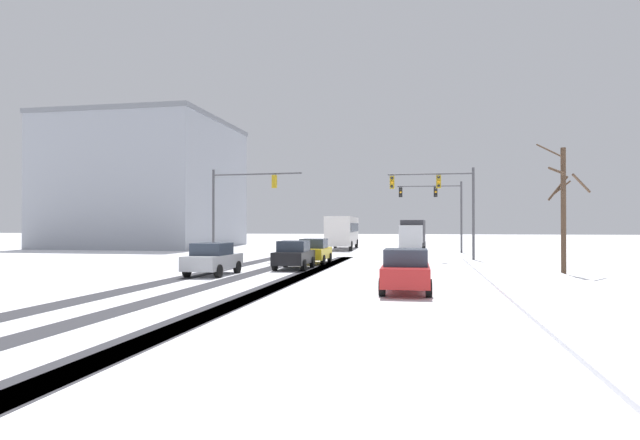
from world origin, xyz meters
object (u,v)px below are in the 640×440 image
(car_red_fourth, at_px, (406,270))
(box_truck_delivery, at_px, (413,234))
(bare_tree_sidewalk_mid, at_px, (564,205))
(car_yellow_cab_lead, at_px, (314,251))
(car_black_second, at_px, (294,255))
(office_building_far_left_block, at_px, (147,184))
(traffic_signal_far_right, at_px, (439,202))
(traffic_signal_near_left, at_px, (238,198))
(bus_oncoming, at_px, (343,230))
(traffic_signal_near_right, at_px, (443,195))
(car_silver_third, at_px, (213,259))

(car_red_fourth, distance_m, box_truck_delivery, 33.82)
(bare_tree_sidewalk_mid, bearing_deg, car_yellow_cab_lead, 159.45)
(car_black_second, xyz_separation_m, office_building_far_left_block, (-24.52, 28.16, 6.51))
(traffic_signal_far_right, xyz_separation_m, car_black_second, (-8.65, -20.45, -3.82))
(office_building_far_left_block, bearing_deg, car_yellow_cab_lead, -43.55)
(traffic_signal_near_left, bearing_deg, car_red_fourth, -52.58)
(car_black_second, relative_size, box_truck_delivery, 0.55)
(car_red_fourth, height_order, bare_tree_sidewalk_mid, bare_tree_sidewalk_mid)
(office_building_far_left_block, bearing_deg, box_truck_delivery, -7.33)
(bus_oncoming, relative_size, office_building_far_left_block, 0.59)
(traffic_signal_near_left, bearing_deg, car_black_second, -48.73)
(traffic_signal_near_right, distance_m, bare_tree_sidewalk_mid, 10.89)
(traffic_signal_far_right, height_order, box_truck_delivery, traffic_signal_far_right)
(traffic_signal_far_right, distance_m, traffic_signal_near_left, 20.02)
(traffic_signal_near_right, distance_m, car_black_second, 12.74)
(car_red_fourth, relative_size, office_building_far_left_block, 0.22)
(traffic_signal_near_left, height_order, car_red_fourth, traffic_signal_near_left)
(bus_oncoming, distance_m, bare_tree_sidewalk_mid, 30.81)
(traffic_signal_near_left, xyz_separation_m, bare_tree_sidewalk_mid, (19.97, -7.13, -0.94))
(car_red_fourth, distance_m, bus_oncoming, 36.48)
(traffic_signal_far_right, xyz_separation_m, bare_tree_sidewalk_mid, (5.62, -21.09, -1.11))
(car_yellow_cab_lead, relative_size, car_silver_third, 1.00)
(car_silver_third, xyz_separation_m, car_red_fourth, (9.73, -5.20, 0.00))
(office_building_far_left_block, bearing_deg, car_silver_third, -56.67)
(car_silver_third, bearing_deg, traffic_signal_far_right, 64.66)
(traffic_signal_far_right, bearing_deg, car_silver_third, -115.34)
(traffic_signal_near_right, bearing_deg, box_truck_delivery, 98.72)
(car_yellow_cab_lead, distance_m, bare_tree_sidewalk_mid, 15.24)
(bus_oncoming, height_order, box_truck_delivery, bus_oncoming)
(car_black_second, bearing_deg, box_truck_delivery, 75.61)
(car_red_fourth, height_order, office_building_far_left_block, office_building_far_left_block)
(car_black_second, height_order, bus_oncoming, bus_oncoming)
(traffic_signal_near_right, xyz_separation_m, office_building_far_left_block, (-33.13, 19.57, 2.68))
(traffic_signal_near_right, height_order, office_building_far_left_block, office_building_far_left_block)
(bus_oncoming, bearing_deg, traffic_signal_near_right, -60.99)
(traffic_signal_far_right, relative_size, office_building_far_left_block, 0.35)
(car_yellow_cab_lead, distance_m, car_silver_third, 9.62)
(traffic_signal_far_right, relative_size, car_black_second, 1.57)
(car_black_second, xyz_separation_m, bare_tree_sidewalk_mid, (14.27, -0.64, 2.71))
(car_black_second, distance_m, bus_oncoming, 26.09)
(car_red_fourth, distance_m, bare_tree_sidewalk_mid, 12.09)
(car_yellow_cab_lead, relative_size, car_black_second, 1.00)
(car_yellow_cab_lead, xyz_separation_m, office_building_far_left_block, (-24.75, 23.53, 6.51))
(box_truck_delivery, bearing_deg, bare_tree_sidewalk_mid, -72.02)
(bare_tree_sidewalk_mid, distance_m, office_building_far_left_block, 48.46)
(traffic_signal_far_right, xyz_separation_m, car_silver_third, (-11.77, -24.85, -3.82))
(car_red_fourth, xyz_separation_m, office_building_far_left_block, (-31.14, 37.76, 6.51))
(bare_tree_sidewalk_mid, bearing_deg, car_silver_third, -167.81)
(traffic_signal_far_right, distance_m, box_truck_delivery, 5.39)
(car_black_second, bearing_deg, bare_tree_sidewalk_mid, -2.57)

